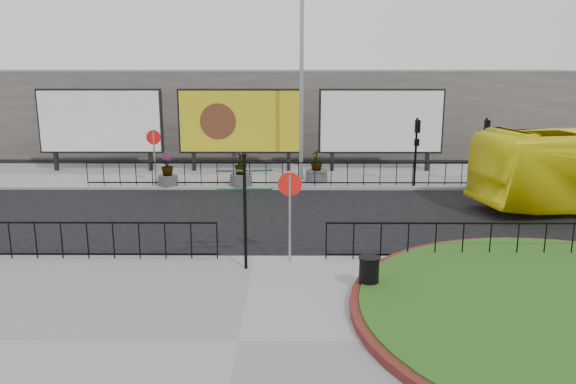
{
  "coord_description": "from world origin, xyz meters",
  "views": [
    {
      "loc": [
        1.04,
        -15.01,
        5.39
      ],
      "look_at": [
        0.94,
        1.8,
        1.55
      ],
      "focal_mm": 35.0,
      "sensor_mm": 36.0,
      "label": 1
    }
  ],
  "objects_px": {
    "fingerpost_sign": "(245,200)",
    "litter_bin": "(369,274)",
    "billboard_mid": "(240,122)",
    "planter_a": "(168,173)",
    "planter_c": "(317,170)",
    "planter_b": "(241,173)",
    "lamp_post": "(302,77)"
  },
  "relations": [
    {
      "from": "fingerpost_sign",
      "to": "litter_bin",
      "type": "distance_m",
      "value": 3.67
    },
    {
      "from": "billboard_mid",
      "to": "planter_a",
      "type": "height_order",
      "value": "billboard_mid"
    },
    {
      "from": "billboard_mid",
      "to": "planter_a",
      "type": "bearing_deg",
      "value": -129.61
    },
    {
      "from": "planter_c",
      "to": "planter_b",
      "type": "bearing_deg",
      "value": -165.01
    },
    {
      "from": "litter_bin",
      "to": "planter_c",
      "type": "bearing_deg",
      "value": 93.07
    },
    {
      "from": "billboard_mid",
      "to": "lamp_post",
      "type": "distance_m",
      "value": 4.23
    },
    {
      "from": "billboard_mid",
      "to": "planter_a",
      "type": "distance_m",
      "value": 5.02
    },
    {
      "from": "litter_bin",
      "to": "planter_a",
      "type": "xyz_separation_m",
      "value": [
        -7.34,
        11.86,
        0.13
      ]
    },
    {
      "from": "fingerpost_sign",
      "to": "lamp_post",
      "type": "bearing_deg",
      "value": 82.09
    },
    {
      "from": "fingerpost_sign",
      "to": "litter_bin",
      "type": "xyz_separation_m",
      "value": [
        3.04,
        -1.46,
        -1.44
      ]
    },
    {
      "from": "billboard_mid",
      "to": "planter_c",
      "type": "distance_m",
      "value": 4.95
    },
    {
      "from": "fingerpost_sign",
      "to": "planter_c",
      "type": "height_order",
      "value": "fingerpost_sign"
    },
    {
      "from": "fingerpost_sign",
      "to": "litter_bin",
      "type": "relative_size",
      "value": 3.68
    },
    {
      "from": "planter_a",
      "to": "billboard_mid",
      "type": "bearing_deg",
      "value": 50.39
    },
    {
      "from": "litter_bin",
      "to": "planter_c",
      "type": "height_order",
      "value": "planter_c"
    },
    {
      "from": "fingerpost_sign",
      "to": "planter_b",
      "type": "height_order",
      "value": "fingerpost_sign"
    },
    {
      "from": "fingerpost_sign",
      "to": "planter_c",
      "type": "xyz_separation_m",
      "value": [
        2.36,
        11.31,
        -1.33
      ]
    },
    {
      "from": "lamp_post",
      "to": "litter_bin",
      "type": "height_order",
      "value": "lamp_post"
    },
    {
      "from": "planter_a",
      "to": "planter_c",
      "type": "relative_size",
      "value": 0.94
    },
    {
      "from": "billboard_mid",
      "to": "lamp_post",
      "type": "relative_size",
      "value": 0.67
    },
    {
      "from": "lamp_post",
      "to": "fingerpost_sign",
      "type": "distance_m",
      "value": 12.44
    },
    {
      "from": "fingerpost_sign",
      "to": "litter_bin",
      "type": "bearing_deg",
      "value": -25.7
    },
    {
      "from": "planter_c",
      "to": "billboard_mid",
      "type": "bearing_deg",
      "value": 144.28
    },
    {
      "from": "litter_bin",
      "to": "planter_b",
      "type": "relative_size",
      "value": 0.56
    },
    {
      "from": "planter_b",
      "to": "planter_c",
      "type": "relative_size",
      "value": 1.0
    },
    {
      "from": "litter_bin",
      "to": "lamp_post",
      "type": "bearing_deg",
      "value": 95.84
    },
    {
      "from": "planter_b",
      "to": "lamp_post",
      "type": "bearing_deg",
      "value": 30.58
    },
    {
      "from": "planter_a",
      "to": "planter_c",
      "type": "xyz_separation_m",
      "value": [
        6.66,
        0.91,
        -0.02
      ]
    },
    {
      "from": "billboard_mid",
      "to": "planter_c",
      "type": "bearing_deg",
      "value": -35.72
    },
    {
      "from": "billboard_mid",
      "to": "fingerpost_sign",
      "type": "xyz_separation_m",
      "value": [
        1.34,
        -13.97,
        -0.61
      ]
    },
    {
      "from": "lamp_post",
      "to": "planter_c",
      "type": "bearing_deg",
      "value": -44.86
    },
    {
      "from": "fingerpost_sign",
      "to": "planter_a",
      "type": "bearing_deg",
      "value": 112.45
    }
  ]
}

